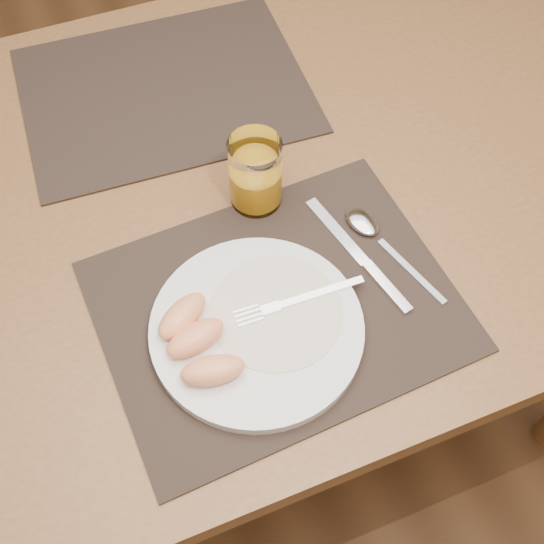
% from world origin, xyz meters
% --- Properties ---
extents(ground, '(5.00, 5.00, 0.00)m').
position_xyz_m(ground, '(0.00, 0.00, 0.00)').
color(ground, brown).
rests_on(ground, ground).
extents(table, '(1.40, 0.90, 0.75)m').
position_xyz_m(table, '(0.00, 0.00, 0.67)').
color(table, brown).
rests_on(table, ground).
extents(placemat_near, '(0.47, 0.37, 0.00)m').
position_xyz_m(placemat_near, '(0.01, -0.22, 0.75)').
color(placemat_near, '#2D231C').
rests_on(placemat_near, table).
extents(placemat_far, '(0.47, 0.37, 0.00)m').
position_xyz_m(placemat_far, '(-0.01, 0.22, 0.75)').
color(placemat_far, '#2D231C').
rests_on(placemat_far, table).
extents(plate, '(0.27, 0.27, 0.02)m').
position_xyz_m(plate, '(-0.03, -0.25, 0.76)').
color(plate, white).
rests_on(plate, placemat_near).
extents(plate_dressing, '(0.17, 0.17, 0.00)m').
position_xyz_m(plate_dressing, '(-0.00, -0.24, 0.77)').
color(plate_dressing, white).
rests_on(plate_dressing, plate).
extents(fork, '(0.17, 0.03, 0.00)m').
position_xyz_m(fork, '(0.02, -0.23, 0.77)').
color(fork, silver).
rests_on(fork, plate).
extents(knife, '(0.06, 0.22, 0.01)m').
position_xyz_m(knife, '(0.14, -0.21, 0.76)').
color(knife, silver).
rests_on(knife, placemat_near).
extents(spoon, '(0.07, 0.19, 0.01)m').
position_xyz_m(spoon, '(0.17, -0.16, 0.76)').
color(spoon, silver).
rests_on(spoon, placemat_near).
extents(juice_glass, '(0.07, 0.07, 0.11)m').
position_xyz_m(juice_glass, '(0.05, -0.05, 0.80)').
color(juice_glass, white).
rests_on(juice_glass, placemat_near).
extents(grapefruit_wedges, '(0.10, 0.14, 0.03)m').
position_xyz_m(grapefruit_wedges, '(-0.11, -0.25, 0.79)').
color(grapefruit_wedges, '#FF9F68').
rests_on(grapefruit_wedges, plate).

